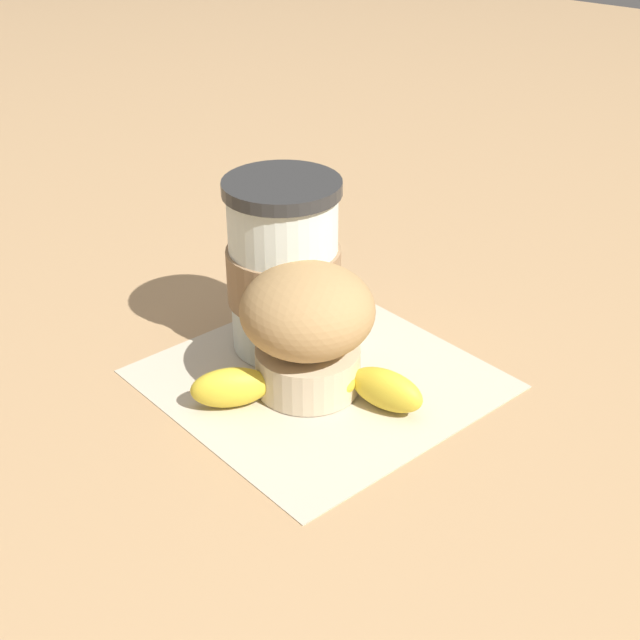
% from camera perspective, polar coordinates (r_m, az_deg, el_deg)
% --- Properties ---
extents(ground_plane, '(3.00, 3.00, 0.00)m').
position_cam_1_polar(ground_plane, '(0.67, 0.00, -3.81)').
color(ground_plane, tan).
extents(paper_napkin, '(0.26, 0.26, 0.00)m').
position_cam_1_polar(paper_napkin, '(0.67, 0.00, -3.76)').
color(paper_napkin, beige).
rests_on(paper_napkin, ground_plane).
extents(coffee_cup, '(0.09, 0.09, 0.14)m').
position_cam_1_polar(coffee_cup, '(0.68, -2.34, 3.38)').
color(coffee_cup, silver).
rests_on(coffee_cup, paper_napkin).
extents(muffin, '(0.10, 0.10, 0.10)m').
position_cam_1_polar(muffin, '(0.64, -1.07, -0.20)').
color(muffin, beige).
rests_on(muffin, paper_napkin).
extents(banana, '(0.15, 0.11, 0.03)m').
position_cam_1_polar(banana, '(0.64, -0.68, -4.12)').
color(banana, yellow).
rests_on(banana, paper_napkin).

